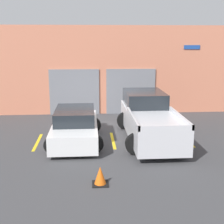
# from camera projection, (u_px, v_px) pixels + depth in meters

# --- Properties ---
(ground_plane) EXTENTS (28.00, 28.00, 0.00)m
(ground_plane) POSITION_uv_depth(u_px,v_px,m) (110.00, 128.00, 14.79)
(ground_plane) COLOR #3D3D3F
(shophouse_building) EXTENTS (17.25, 0.68, 4.86)m
(shophouse_building) POSITION_uv_depth(u_px,v_px,m) (106.00, 71.00, 17.45)
(shophouse_building) COLOR #D17A5B
(shophouse_building) RESTS_ON ground
(pickup_truck) EXTENTS (2.45, 5.43, 1.80)m
(pickup_truck) POSITION_uv_depth(u_px,v_px,m) (149.00, 118.00, 13.16)
(pickup_truck) COLOR silver
(pickup_truck) RESTS_ON ground
(sedan_white) EXTENTS (2.20, 4.25, 1.35)m
(sedan_white) POSITION_uv_depth(u_px,v_px,m) (75.00, 126.00, 12.73)
(sedan_white) COLOR white
(sedan_white) RESTS_ON ground
(parking_stripe_far_left) EXTENTS (0.12, 2.20, 0.01)m
(parking_stripe_far_left) POSITION_uv_depth(u_px,v_px,m) (38.00, 142.00, 12.74)
(parking_stripe_far_left) COLOR gold
(parking_stripe_far_left) RESTS_ON ground
(parking_stripe_left) EXTENTS (0.12, 2.20, 0.01)m
(parking_stripe_left) POSITION_uv_depth(u_px,v_px,m) (113.00, 140.00, 12.96)
(parking_stripe_left) COLOR gold
(parking_stripe_left) RESTS_ON ground
(parking_stripe_centre) EXTENTS (0.12, 2.20, 0.01)m
(parking_stripe_centre) POSITION_uv_depth(u_px,v_px,m) (186.00, 139.00, 13.18)
(parking_stripe_centre) COLOR gold
(parking_stripe_centre) RESTS_ON ground
(traffic_cone) EXTENTS (0.47, 0.47, 0.55)m
(traffic_cone) POSITION_uv_depth(u_px,v_px,m) (100.00, 176.00, 8.96)
(traffic_cone) COLOR black
(traffic_cone) RESTS_ON ground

